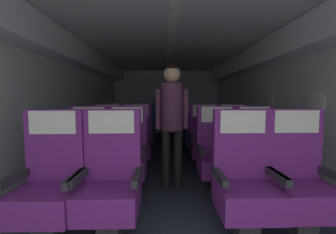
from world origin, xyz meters
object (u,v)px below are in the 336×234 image
at_px(seat_a_right_aisle, 300,182).
at_px(seat_e_left_aisle, 145,127).
at_px(seat_c_right_window, 205,141).
at_px(seat_e_left_window, 126,127).
at_px(seat_d_left_window, 118,133).
at_px(flight_attendant, 172,112).
at_px(seat_d_left_aisle, 141,133).
at_px(seat_e_right_window, 191,127).
at_px(seat_a_left_aisle, 110,183).
at_px(seat_c_right_aisle, 233,141).
at_px(seat_a_right_window, 245,183).
at_px(seat_c_left_aisle, 136,142).
at_px(seat_d_right_window, 197,133).
at_px(seat_b_right_aisle, 256,155).
at_px(seat_c_left_window, 106,142).
at_px(seat_d_right_aisle, 220,133).
at_px(seat_e_right_aisle, 210,127).
at_px(seat_b_left_window, 88,156).
at_px(seat_a_left_window, 50,185).
at_px(seat_b_left_aisle, 127,156).
at_px(seat_b_right_window, 218,155).

relative_size(seat_a_right_aisle, seat_e_left_aisle, 1.00).
xyz_separation_m(seat_a_right_aisle, seat_e_left_aisle, (-1.64, 3.72, 0.00)).
height_order(seat_c_right_window, seat_e_left_window, same).
bearing_deg(seat_d_left_window, flight_attendant, -58.69).
relative_size(seat_d_left_aisle, seat_e_right_window, 1.00).
distance_m(seat_a_left_aisle, flight_attendant, 1.30).
xyz_separation_m(seat_c_right_aisle, flight_attendant, (-1.08, -0.83, 0.55)).
height_order(seat_a_left_aisle, seat_a_right_window, same).
distance_m(seat_c_left_aisle, seat_e_right_window, 2.19).
height_order(seat_d_left_window, seat_d_right_window, same).
relative_size(seat_b_right_aisle, seat_e_right_window, 1.00).
distance_m(seat_b_right_aisle, seat_c_left_window, 2.34).
bearing_deg(seat_d_right_aisle, seat_e_right_window, 118.07).
bearing_deg(seat_e_right_aisle, seat_c_left_window, -139.06).
distance_m(seat_d_right_aisle, seat_d_right_window, 0.49).
xyz_separation_m(seat_a_right_window, seat_e_right_aisle, (0.49, 3.73, 0.00)).
xyz_separation_m(seat_b_left_window, seat_c_left_window, (-0.01, 0.94, 0.00)).
xyz_separation_m(seat_a_right_window, seat_e_left_window, (-1.64, 3.73, 0.00)).
distance_m(seat_c_left_aisle, seat_e_right_aisle, 2.49).
xyz_separation_m(seat_c_right_window, seat_d_left_aisle, (-1.17, 0.91, 0.00)).
distance_m(seat_b_right_aisle, seat_d_right_window, 1.92).
height_order(seat_a_left_window, flight_attendant, flight_attendant).
bearing_deg(seat_d_left_aisle, seat_c_right_window, -37.98).
distance_m(seat_d_right_window, flight_attendant, 1.93).
bearing_deg(seat_a_left_aisle, seat_b_left_aisle, 90.77).
bearing_deg(seat_e_right_window, seat_d_right_aisle, -61.93).
relative_size(seat_a_right_aisle, seat_e_left_window, 1.00).
bearing_deg(seat_a_left_window, seat_a_right_aisle, 0.68).
relative_size(seat_d_left_aisle, seat_e_right_aisle, 1.00).
height_order(seat_d_left_window, seat_e_right_window, same).
bearing_deg(seat_e_right_aisle, seat_b_left_window, -127.33).
distance_m(seat_b_left_aisle, seat_d_right_aisle, 2.48).
bearing_deg(seat_e_right_window, seat_b_left_aisle, -112.60).
distance_m(seat_a_right_aisle, flight_attendant, 1.59).
distance_m(seat_b_right_window, seat_e_left_aisle, 3.02).
bearing_deg(seat_b_right_window, seat_a_left_window, -149.99).
xyz_separation_m(seat_c_left_aisle, seat_c_right_window, (1.16, 0.02, 0.00)).
bearing_deg(seat_b_left_window, seat_c_right_window, 29.96).
relative_size(seat_a_right_window, seat_d_right_window, 1.00).
relative_size(seat_b_right_aisle, seat_c_right_aisle, 1.00).
bearing_deg(seat_d_right_window, seat_b_left_window, -131.37).
bearing_deg(seat_c_left_aisle, seat_d_right_aisle, 29.42).
bearing_deg(seat_a_right_window, seat_b_right_window, 90.53).
relative_size(seat_a_left_aisle, seat_a_right_aisle, 1.00).
bearing_deg(flight_attendant, seat_e_left_aisle, 97.12).
bearing_deg(seat_e_left_window, seat_d_right_aisle, -24.05).
xyz_separation_m(seat_c_left_window, seat_d_left_window, (0.00, 0.94, 0.00)).
distance_m(seat_b_right_aisle, seat_e_left_window, 3.51).
bearing_deg(seat_c_right_aisle, seat_b_left_window, -156.11).
xyz_separation_m(seat_b_left_window, seat_e_left_aisle, (0.49, 2.81, 0.00)).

